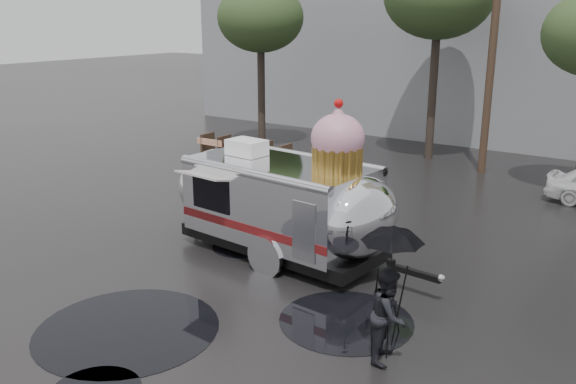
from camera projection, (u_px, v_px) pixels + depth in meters
The scene contains 9 objects.
ground at pixel (154, 289), 13.04m from camera, with size 120.00×120.00×0.00m, color black.
puddles at pixel (226, 329), 11.38m from camera, with size 10.55×11.58×0.01m.
utility_pole at pixel (493, 45), 21.38m from camera, with size 1.60×0.28×9.00m.
tree_left at pixel (261, 18), 25.57m from camera, with size 3.64×3.64×6.95m.
barricade_row at pixel (244, 151), 23.78m from camera, with size 4.30×0.80×1.00m.
airstream_trailer at pixel (284, 199), 14.53m from camera, with size 7.45×3.00×4.02m.
person_right at pixel (389, 315), 10.19m from camera, with size 0.79×0.44×1.65m, color black.
umbrella_black at pixel (392, 251), 9.86m from camera, with size 1.25×1.25×2.40m.
tripod at pixel (389, 291), 10.86m from camera, with size 0.62×0.60×1.53m.
Camera 1 is at (9.19, -8.13, 5.66)m, focal length 38.00 mm.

